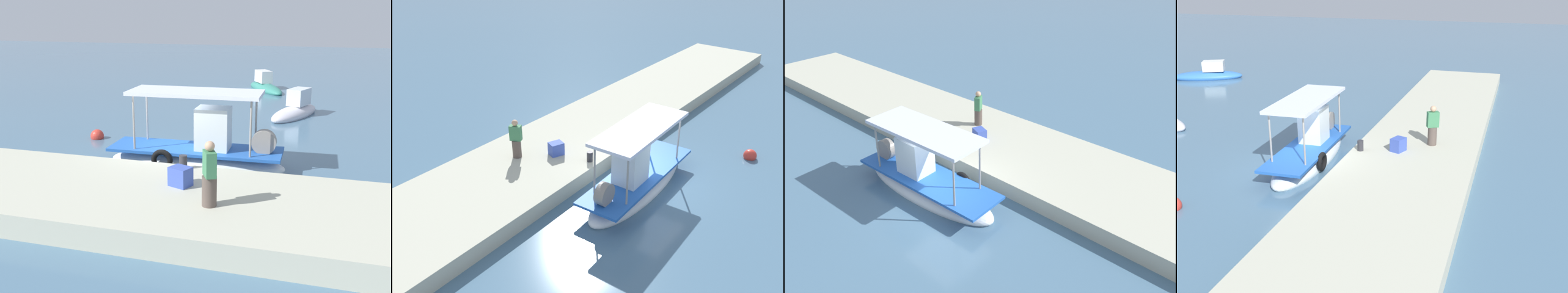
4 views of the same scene
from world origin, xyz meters
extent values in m
plane|color=slate|center=(0.00, 0.00, 0.00)|extent=(120.00, 120.00, 0.00)
cube|color=beige|center=(0.00, -4.09, 0.31)|extent=(36.00, 4.78, 0.63)
ellipsoid|color=white|center=(0.90, 0.01, 0.12)|extent=(6.14, 1.95, 0.94)
cube|color=blue|center=(0.90, 0.01, 0.64)|extent=(5.89, 1.94, 0.10)
cube|color=silver|center=(1.51, 0.03, 1.35)|extent=(1.14, 0.98, 1.51)
cylinder|color=gray|center=(2.81, 0.74, 1.56)|extent=(0.07, 0.07, 1.92)
cylinder|color=gray|center=(2.87, -0.56, 1.56)|extent=(0.07, 0.07, 1.92)
cylinder|color=gray|center=(-1.07, 0.58, 1.56)|extent=(0.07, 0.07, 1.92)
cylinder|color=gray|center=(-1.02, -0.72, 1.56)|extent=(0.07, 0.07, 1.92)
cube|color=silver|center=(0.90, 0.01, 2.58)|extent=(4.45, 1.87, 0.12)
torus|color=black|center=(0.02, -0.91, 0.44)|extent=(0.75, 0.21, 0.74)
cylinder|color=gray|center=(3.20, 0.10, 1.04)|extent=(0.81, 0.38, 0.80)
cylinder|color=brown|center=(2.61, -4.62, 1.00)|extent=(0.48, 0.48, 0.75)
cube|color=#3E7F52|center=(2.61, -4.62, 1.69)|extent=(0.43, 0.52, 0.62)
sphere|color=tan|center=(2.61, -4.62, 2.12)|extent=(0.25, 0.25, 0.25)
cylinder|color=#2D2D33|center=(1.13, -2.08, 0.83)|extent=(0.24, 0.24, 0.41)
cube|color=#3B54B5|center=(1.52, -3.50, 0.89)|extent=(0.66, 0.60, 0.53)
ellipsoid|color=#3674C8|center=(13.45, 13.51, 0.15)|extent=(3.66, 5.05, 0.79)
cube|color=silver|center=(13.66, 13.08, 0.89)|extent=(1.56, 1.74, 0.69)
camera|label=1|loc=(5.39, -15.17, 5.18)|focal=44.60mm
camera|label=2|loc=(13.51, 7.29, 9.42)|focal=41.42mm
camera|label=3|loc=(-9.18, 8.29, 9.05)|focal=38.47mm
camera|label=4|loc=(-15.52, -7.68, 7.22)|focal=44.21mm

